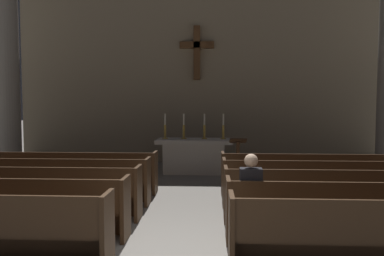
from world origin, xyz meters
name	(u,v)px	position (x,y,z in m)	size (l,w,h in m)	color
pew_left_row_3	(30,192)	(-2.71, 1.96, 0.48)	(3.95, 0.50, 0.95)	#422B19
pew_left_row_4	(53,180)	(-2.71, 2.97, 0.48)	(3.95, 0.50, 0.95)	#422B19
pew_left_row_5	(71,172)	(-2.71, 3.97, 0.48)	(3.95, 0.50, 0.95)	#422B19
pew_right_row_2	(362,212)	(2.71, 0.96, 0.48)	(3.95, 0.50, 0.95)	#422B19
pew_right_row_3	(340,195)	(2.71, 1.96, 0.48)	(3.95, 0.50, 0.95)	#422B19
pew_right_row_4	(323,183)	(2.71, 2.97, 0.48)	(3.95, 0.50, 0.95)	#422B19
pew_right_row_5	(310,174)	(2.71, 3.97, 0.48)	(3.95, 0.50, 0.95)	#422B19
column_left_second	(7,69)	(-5.57, 6.57, 3.06)	(1.09, 1.09, 6.29)	gray
altar	(194,155)	(0.00, 6.55, 0.53)	(2.20, 0.90, 1.01)	#BCB7AD
candlestick_outer_left	(165,131)	(-0.85, 6.55, 1.25)	(0.16, 0.16, 0.74)	#B79338
candlestick_inner_left	(184,131)	(-0.30, 6.55, 1.25)	(0.16, 0.16, 0.74)	#B79338
candlestick_inner_right	(204,131)	(0.30, 6.55, 1.25)	(0.16, 0.16, 0.74)	#B79338
candlestick_outer_right	(223,131)	(0.85, 6.55, 1.25)	(0.16, 0.16, 0.74)	#B79338
apse_with_cross	(197,64)	(0.00, 8.75, 3.40)	(12.30, 0.47, 6.80)	gray
lectern	(238,161)	(1.20, 5.35, 0.55)	(0.44, 0.36, 1.15)	#422B19
lone_worshipper	(250,195)	(1.10, 1.00, 0.69)	(0.32, 0.43, 1.32)	#26262B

